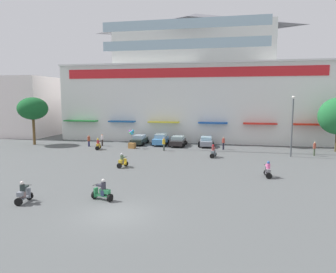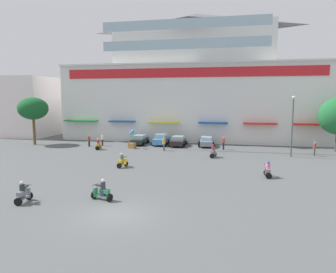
# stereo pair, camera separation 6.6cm
# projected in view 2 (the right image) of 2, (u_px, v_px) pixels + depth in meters

# --- Properties ---
(ground_plane) EXTENTS (128.00, 128.00, 0.00)m
(ground_plane) POSITION_uv_depth(u_px,v_px,m) (164.00, 167.00, 31.12)
(ground_plane) COLOR #525656
(colonial_building) EXTENTS (41.74, 19.13, 20.78)m
(colonial_building) POSITION_uv_depth(u_px,v_px,m) (194.00, 85.00, 53.27)
(colonial_building) COLOR silver
(colonial_building) RESTS_ON ground
(flank_building_left) EXTENTS (11.78, 11.37, 10.50)m
(flank_building_left) POSITION_uv_depth(u_px,v_px,m) (24.00, 107.00, 57.86)
(flank_building_left) COLOR silver
(flank_building_left) RESTS_ON ground
(plaza_tree_0) EXTENTS (4.18, 4.46, 6.92)m
(plaza_tree_0) POSITION_uv_depth(u_px,v_px,m) (33.00, 109.00, 45.63)
(plaza_tree_0) COLOR brown
(plaza_tree_0) RESTS_ON ground
(parked_car_0) EXTENTS (2.36, 4.45, 1.39)m
(parked_car_0) POSITION_uv_depth(u_px,v_px,m) (140.00, 140.00, 46.32)
(parked_car_0) COLOR #232D27
(parked_car_0) RESTS_ON ground
(parked_car_1) EXTENTS (2.54, 4.23, 1.58)m
(parked_car_1) POSITION_uv_depth(u_px,v_px,m) (161.00, 140.00, 45.80)
(parked_car_1) COLOR #4588C7
(parked_car_1) RESTS_ON ground
(parked_car_2) EXTENTS (2.48, 4.31, 1.41)m
(parked_car_2) POSITION_uv_depth(u_px,v_px,m) (178.00, 141.00, 44.85)
(parked_car_2) COLOR black
(parked_car_2) RESTS_ON ground
(parked_car_3) EXTENTS (2.52, 4.22, 1.38)m
(parked_car_3) POSITION_uv_depth(u_px,v_px,m) (206.00, 141.00, 44.41)
(parked_car_3) COLOR gray
(parked_car_3) RESTS_ON ground
(scooter_rider_0) EXTENTS (0.60, 1.37, 1.44)m
(scooter_rider_0) POSITION_uv_depth(u_px,v_px,m) (268.00, 171.00, 27.13)
(scooter_rider_0) COLOR black
(scooter_rider_0) RESTS_ON ground
(scooter_rider_1) EXTENTS (0.79, 1.42, 1.46)m
(scooter_rider_1) POSITION_uv_depth(u_px,v_px,m) (122.00, 161.00, 31.05)
(scooter_rider_1) COLOR black
(scooter_rider_1) RESTS_ON ground
(scooter_rider_2) EXTENTS (1.58, 0.93, 1.48)m
(scooter_rider_2) POSITION_uv_depth(u_px,v_px,m) (102.00, 191.00, 21.07)
(scooter_rider_2) COLOR black
(scooter_rider_2) RESTS_ON ground
(scooter_rider_3) EXTENTS (0.73, 1.54, 1.53)m
(scooter_rider_3) POSITION_uv_depth(u_px,v_px,m) (213.00, 152.00, 36.20)
(scooter_rider_3) COLOR black
(scooter_rider_3) RESTS_ON ground
(scooter_rider_4) EXTENTS (0.78, 1.48, 1.51)m
(scooter_rider_4) POSITION_uv_depth(u_px,v_px,m) (98.00, 145.00, 41.77)
(scooter_rider_4) COLOR black
(scooter_rider_4) RESTS_ON ground
(scooter_rider_5) EXTENTS (0.65, 1.46, 1.49)m
(scooter_rider_5) POSITION_uv_depth(u_px,v_px,m) (23.00, 193.00, 20.54)
(scooter_rider_5) COLOR black
(scooter_rider_5) RESTS_ON ground
(pedestrian_0) EXTENTS (0.52, 0.52, 1.70)m
(pedestrian_0) POSITION_uv_depth(u_px,v_px,m) (224.00, 142.00, 41.64)
(pedestrian_0) COLOR #201F2E
(pedestrian_0) RESTS_ON ground
(pedestrian_1) EXTENTS (0.54, 0.54, 1.65)m
(pedestrian_1) POSITION_uv_depth(u_px,v_px,m) (89.00, 140.00, 44.28)
(pedestrian_1) COLOR #1E1F49
(pedestrian_1) RESTS_ON ground
(pedestrian_2) EXTENTS (0.42, 0.42, 1.68)m
(pedestrian_2) POSITION_uv_depth(u_px,v_px,m) (315.00, 148.00, 37.12)
(pedestrian_2) COLOR #45523C
(pedestrian_2) RESTS_ON ground
(pedestrian_3) EXTENTS (0.46, 0.46, 1.71)m
(pedestrian_3) POSITION_uv_depth(u_px,v_px,m) (164.00, 143.00, 40.87)
(pedestrian_3) COLOR #414E47
(pedestrian_3) RESTS_ON ground
(pedestrian_4) EXTENTS (0.41, 0.41, 1.68)m
(pedestrian_4) POSITION_uv_depth(u_px,v_px,m) (102.00, 139.00, 44.99)
(pedestrian_4) COLOR black
(pedestrian_4) RESTS_ON ground
(streetlamp_near) EXTENTS (0.40, 0.40, 7.05)m
(streetlamp_near) POSITION_uv_depth(u_px,v_px,m) (292.00, 122.00, 36.19)
(streetlamp_near) COLOR #474C51
(streetlamp_near) RESTS_ON ground
(balloon_vendor_cart) EXTENTS (1.01, 0.78, 2.57)m
(balloon_vendor_cart) POSITION_uv_depth(u_px,v_px,m) (132.00, 140.00, 42.64)
(balloon_vendor_cart) COLOR #9F6C35
(balloon_vendor_cart) RESTS_ON ground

